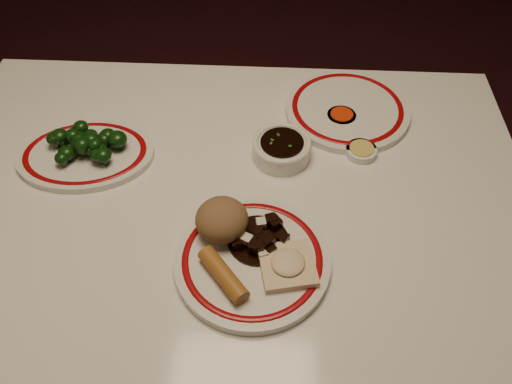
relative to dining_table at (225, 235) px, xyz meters
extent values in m
plane|color=black|center=(0.00, 0.00, -0.66)|extent=(7.00, 7.00, 0.00)
cube|color=white|center=(0.00, 0.00, 0.07)|extent=(1.20, 0.90, 0.04)
cylinder|color=black|center=(-0.54, 0.39, -0.30)|extent=(0.06, 0.06, 0.71)
cylinder|color=black|center=(0.54, 0.39, -0.30)|extent=(0.06, 0.06, 0.71)
cylinder|color=silver|center=(0.06, -0.12, 0.10)|extent=(0.34, 0.34, 0.02)
torus|color=maroon|center=(0.06, -0.12, 0.11)|extent=(0.29, 0.29, 0.00)
ellipsoid|color=brown|center=(0.01, -0.07, 0.14)|extent=(0.09, 0.09, 0.07)
cylinder|color=#A36728|center=(0.02, -0.17, 0.12)|extent=(0.09, 0.10, 0.03)
cube|color=beige|center=(0.12, -0.14, 0.12)|extent=(0.11, 0.11, 0.01)
ellipsoid|color=beige|center=(0.12, -0.14, 0.13)|extent=(0.06, 0.06, 0.02)
cylinder|color=black|center=(0.07, -0.09, 0.11)|extent=(0.11, 0.11, 0.00)
cube|color=black|center=(0.07, -0.08, 0.12)|extent=(0.03, 0.03, 0.02)
cube|color=black|center=(0.07, -0.09, 0.13)|extent=(0.02, 0.02, 0.01)
cube|color=black|center=(0.08, -0.10, 0.12)|extent=(0.03, 0.03, 0.02)
cube|color=black|center=(0.07, -0.08, 0.13)|extent=(0.02, 0.02, 0.01)
cube|color=black|center=(0.07, -0.11, 0.13)|extent=(0.02, 0.02, 0.02)
cube|color=black|center=(0.04, -0.11, 0.13)|extent=(0.02, 0.02, 0.02)
cube|color=black|center=(0.08, -0.11, 0.13)|extent=(0.02, 0.02, 0.02)
cube|color=black|center=(0.07, -0.09, 0.12)|extent=(0.03, 0.03, 0.02)
cube|color=black|center=(0.08, -0.09, 0.12)|extent=(0.02, 0.02, 0.01)
cube|color=black|center=(0.09, -0.09, 0.12)|extent=(0.02, 0.02, 0.02)
cube|color=black|center=(0.11, -0.09, 0.12)|extent=(0.03, 0.03, 0.02)
cube|color=black|center=(0.09, -0.10, 0.13)|extent=(0.03, 0.03, 0.02)
cube|color=black|center=(0.09, -0.05, 0.12)|extent=(0.02, 0.02, 0.02)
cube|color=black|center=(0.10, -0.06, 0.12)|extent=(0.03, 0.03, 0.02)
cube|color=black|center=(0.09, -0.11, 0.12)|extent=(0.03, 0.03, 0.02)
cube|color=black|center=(0.06, -0.11, 0.13)|extent=(0.02, 0.02, 0.02)
cube|color=beige|center=(0.08, -0.06, 0.13)|extent=(0.02, 0.02, 0.01)
cube|color=beige|center=(0.05, -0.10, 0.13)|extent=(0.02, 0.02, 0.01)
cube|color=beige|center=(0.04, -0.07, 0.13)|extent=(0.02, 0.02, 0.01)
cube|color=beige|center=(0.08, -0.12, 0.12)|extent=(0.02, 0.02, 0.01)
torus|color=maroon|center=(-0.29, 0.12, 0.11)|extent=(0.26, 0.26, 0.00)
cylinder|color=#23471C|center=(-0.29, 0.11, 0.11)|extent=(0.01, 0.01, 0.02)
ellipsoid|color=black|center=(-0.29, 0.11, 0.13)|extent=(0.03, 0.03, 0.02)
cylinder|color=#23471C|center=(-0.29, 0.12, 0.11)|extent=(0.01, 0.01, 0.02)
ellipsoid|color=black|center=(-0.29, 0.12, 0.13)|extent=(0.03, 0.03, 0.03)
cylinder|color=#23471C|center=(-0.32, 0.08, 0.11)|extent=(0.01, 0.01, 0.01)
ellipsoid|color=black|center=(-0.32, 0.08, 0.13)|extent=(0.03, 0.03, 0.02)
cylinder|color=#23471C|center=(-0.27, 0.11, 0.11)|extent=(0.01, 0.01, 0.01)
ellipsoid|color=black|center=(-0.27, 0.11, 0.13)|extent=(0.04, 0.04, 0.03)
cylinder|color=#23471C|center=(-0.29, 0.12, 0.11)|extent=(0.01, 0.01, 0.02)
ellipsoid|color=black|center=(-0.29, 0.12, 0.13)|extent=(0.04, 0.04, 0.03)
cylinder|color=#23471C|center=(-0.31, 0.14, 0.11)|extent=(0.01, 0.01, 0.02)
ellipsoid|color=black|center=(-0.31, 0.14, 0.13)|extent=(0.04, 0.04, 0.03)
cylinder|color=#23471C|center=(-0.35, 0.13, 0.11)|extent=(0.01, 0.01, 0.01)
ellipsoid|color=black|center=(-0.35, 0.13, 0.13)|extent=(0.03, 0.03, 0.03)
cylinder|color=#23471C|center=(-0.24, 0.09, 0.11)|extent=(0.01, 0.01, 0.01)
ellipsoid|color=black|center=(-0.24, 0.09, 0.13)|extent=(0.03, 0.03, 0.03)
cylinder|color=#23471C|center=(-0.27, 0.12, 0.11)|extent=(0.01, 0.01, 0.01)
ellipsoid|color=black|center=(-0.27, 0.12, 0.13)|extent=(0.03, 0.03, 0.03)
cylinder|color=#23471C|center=(-0.29, 0.11, 0.11)|extent=(0.01, 0.01, 0.01)
ellipsoid|color=black|center=(-0.29, 0.11, 0.13)|extent=(0.04, 0.04, 0.03)
cylinder|color=#23471C|center=(-0.22, 0.13, 0.11)|extent=(0.01, 0.01, 0.01)
ellipsoid|color=black|center=(-0.22, 0.13, 0.13)|extent=(0.04, 0.04, 0.03)
cylinder|color=#23471C|center=(-0.25, 0.14, 0.11)|extent=(0.01, 0.01, 0.01)
ellipsoid|color=black|center=(-0.25, 0.14, 0.13)|extent=(0.03, 0.03, 0.03)
cylinder|color=#23471C|center=(-0.29, 0.12, 0.11)|extent=(0.01, 0.01, 0.01)
ellipsoid|color=black|center=(-0.29, 0.12, 0.13)|extent=(0.03, 0.03, 0.02)
cylinder|color=#23471C|center=(-0.34, 0.13, 0.11)|extent=(0.01, 0.01, 0.01)
ellipsoid|color=black|center=(-0.34, 0.13, 0.13)|extent=(0.04, 0.04, 0.03)
cylinder|color=#23471C|center=(-0.32, 0.09, 0.11)|extent=(0.01, 0.01, 0.01)
ellipsoid|color=black|center=(-0.32, 0.09, 0.13)|extent=(0.03, 0.03, 0.03)
cylinder|color=#23471C|center=(-0.25, 0.15, 0.11)|extent=(0.01, 0.01, 0.01)
ellipsoid|color=black|center=(-0.25, 0.15, 0.13)|extent=(0.03, 0.03, 0.03)
cylinder|color=#23471C|center=(-0.25, 0.09, 0.11)|extent=(0.01, 0.01, 0.01)
ellipsoid|color=black|center=(-0.25, 0.09, 0.13)|extent=(0.03, 0.03, 0.03)
cylinder|color=#23471C|center=(-0.30, 0.13, 0.11)|extent=(0.01, 0.01, 0.02)
ellipsoid|color=black|center=(-0.30, 0.13, 0.13)|extent=(0.04, 0.04, 0.03)
cylinder|color=#23471C|center=(-0.25, 0.10, 0.11)|extent=(0.01, 0.01, 0.01)
ellipsoid|color=black|center=(-0.25, 0.10, 0.13)|extent=(0.03, 0.03, 0.02)
cylinder|color=#23471C|center=(-0.34, 0.14, 0.11)|extent=(0.01, 0.01, 0.01)
ellipsoid|color=black|center=(-0.34, 0.14, 0.13)|extent=(0.03, 0.03, 0.02)
ellipsoid|color=black|center=(-0.30, 0.15, 0.15)|extent=(0.03, 0.03, 0.02)
ellipsoid|color=black|center=(-0.29, 0.11, 0.14)|extent=(0.03, 0.03, 0.02)
ellipsoid|color=black|center=(-0.26, 0.10, 0.14)|extent=(0.03, 0.03, 0.02)
ellipsoid|color=black|center=(-0.29, 0.12, 0.14)|extent=(0.03, 0.03, 0.03)
ellipsoid|color=black|center=(-0.28, 0.10, 0.14)|extent=(0.03, 0.03, 0.03)
ellipsoid|color=black|center=(-0.31, 0.13, 0.14)|extent=(0.03, 0.03, 0.02)
ellipsoid|color=black|center=(-0.30, 0.12, 0.14)|extent=(0.02, 0.02, 0.02)
ellipsoid|color=black|center=(-0.27, 0.12, 0.14)|extent=(0.03, 0.03, 0.03)
ellipsoid|color=black|center=(-0.28, 0.13, 0.14)|extent=(0.03, 0.03, 0.02)
cylinder|color=silver|center=(0.11, 0.14, 0.11)|extent=(0.12, 0.12, 0.04)
cylinder|color=black|center=(0.11, 0.14, 0.13)|extent=(0.09, 0.09, 0.00)
cylinder|color=silver|center=(0.24, 0.26, 0.10)|extent=(0.06, 0.06, 0.02)
cylinder|color=red|center=(0.24, 0.26, 0.11)|extent=(0.05, 0.05, 0.00)
cylinder|color=silver|center=(0.27, 0.15, 0.10)|extent=(0.06, 0.06, 0.02)
cylinder|color=#C9B753|center=(0.27, 0.15, 0.11)|extent=(0.05, 0.05, 0.00)
cylinder|color=silver|center=(0.25, 0.29, 0.10)|extent=(0.36, 0.36, 0.02)
torus|color=maroon|center=(0.25, 0.29, 0.11)|extent=(0.31, 0.31, 0.00)
camera|label=1|loc=(0.10, -0.59, 0.82)|focal=35.00mm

